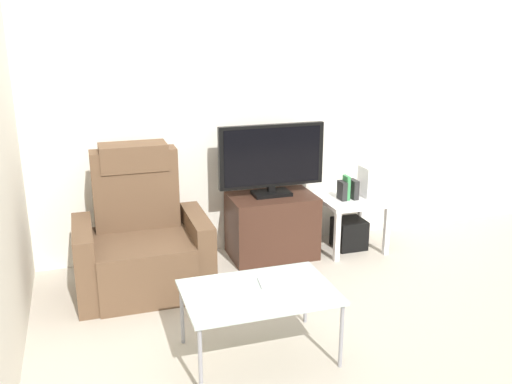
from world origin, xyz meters
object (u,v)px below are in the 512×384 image
game_console (366,182)px  television (272,158)px  cell_phone (265,283)px  coffee_table (259,295)px  side_table (350,206)px  recliner_armchair (141,241)px  book_leftmost (342,191)px  subwoofer_box (349,234)px  book_rightmost (354,189)px  book_middle (346,188)px  tv_stand (272,226)px

game_console → television: bearing=176.8°
game_console → cell_phone: 1.91m
coffee_table → game_console: bearing=43.7°
side_table → game_console: bearing=3.9°
television → recliner_armchair: television is taller
book_leftmost → coffee_table: (-1.21, -1.35, -0.15)m
subwoofer_box → book_rightmost: (0.01, -0.02, 0.42)m
book_leftmost → game_console: bearing=7.0°
television → coffee_table: bearing=-112.0°
side_table → book_rightmost: book_rightmost is taller
television → book_rightmost: 0.80m
subwoofer_box → coffee_table: bearing=-133.5°
book_middle → cell_phone: size_ratio=1.41×
tv_stand → coffee_table: bearing=-112.3°
television → cell_phone: size_ratio=6.08×
game_console → book_middle: bearing=-171.7°
television → book_middle: size_ratio=4.30×
game_console → book_rightmost: bearing=-167.4°
television → book_middle: (0.67, -0.08, -0.29)m
recliner_armchair → book_middle: recliner_armchair is taller
side_table → cell_phone: side_table is taller
book_leftmost → subwoofer_box: bearing=11.3°
book_leftmost → game_console: 0.25m
book_leftmost → coffee_table: bearing=-131.7°
subwoofer_box → television: bearing=175.4°
television → book_middle: television is taller
television → coffee_table: 1.61m
book_middle → book_leftmost: bearing=180.0°
subwoofer_box → game_console: 0.50m
book_rightmost → cell_phone: 1.79m
tv_stand → book_rightmost: size_ratio=4.27×
television → side_table: size_ratio=1.69×
television → game_console: (0.87, -0.05, -0.26)m
side_table → tv_stand: bearing=176.9°
recliner_armchair → coffee_table: (0.56, -1.16, 0.03)m
recliner_armchair → subwoofer_box: (1.86, 0.22, -0.24)m
tv_stand → side_table: size_ratio=1.35×
recliner_armchair → subwoofer_box: recliner_armchair is taller
book_middle → cell_phone: bearing=-132.7°
side_table → coffee_table: (-1.31, -1.37, 0.01)m
recliner_armchair → side_table: 1.88m
subwoofer_box → book_middle: 0.45m
tv_stand → side_table: 0.74m
cell_phone → recliner_armchair: bearing=127.2°
coffee_table → cell_phone: cell_phone is taller
recliner_armchair → game_console: size_ratio=4.00×
subwoofer_box → book_leftmost: size_ratio=1.59×
recliner_armchair → book_rightmost: 1.90m
recliner_armchair → game_console: (2.01, 0.23, 0.23)m
recliner_armchair → book_rightmost: size_ratio=6.34×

